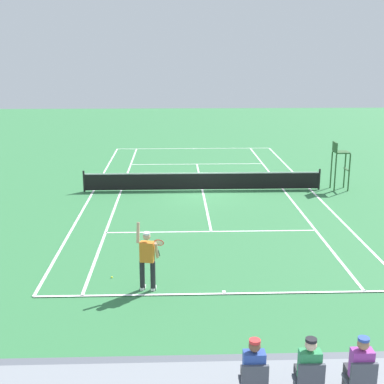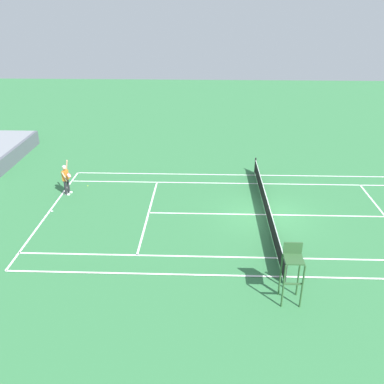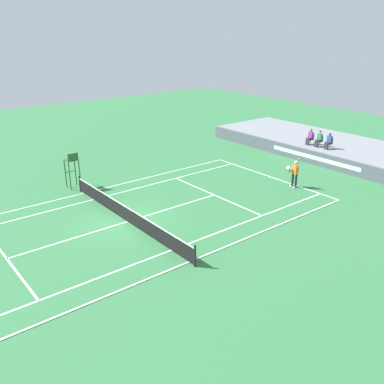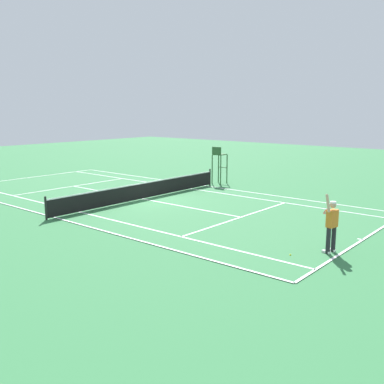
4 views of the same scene
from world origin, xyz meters
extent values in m
plane|color=#337542|center=(0.00, 0.00, 0.00)|extent=(80.00, 80.00, 0.00)
cube|color=#337542|center=(0.00, 0.00, 0.01)|extent=(10.98, 23.78, 0.02)
cube|color=white|center=(0.00, 11.89, 0.02)|extent=(10.98, 0.10, 0.01)
cube|color=white|center=(-5.49, 0.00, 0.02)|extent=(0.10, 23.78, 0.01)
cube|color=white|center=(5.49, 0.00, 0.02)|extent=(0.10, 23.78, 0.01)
cube|color=white|center=(-4.11, 0.00, 0.02)|extent=(0.10, 23.78, 0.01)
cube|color=white|center=(4.11, 0.00, 0.02)|extent=(0.10, 23.78, 0.01)
cube|color=white|center=(0.00, 6.40, 0.02)|extent=(8.22, 0.10, 0.01)
cube|color=white|center=(0.00, 0.00, 0.02)|extent=(0.10, 12.80, 0.01)
cube|color=white|center=(0.00, 11.79, 0.02)|extent=(0.10, 0.20, 0.01)
cylinder|color=black|center=(-5.94, 0.00, 0.54)|extent=(0.10, 0.10, 1.07)
cylinder|color=black|center=(5.94, 0.00, 0.54)|extent=(0.10, 0.10, 1.07)
cube|color=black|center=(0.00, 0.00, 0.48)|extent=(11.78, 0.02, 0.84)
cube|color=white|center=(0.00, 0.00, 0.90)|extent=(11.78, 0.03, 0.06)
cylinder|color=#232328|center=(2.39, 11.53, 0.46)|extent=(0.15, 0.15, 0.92)
cylinder|color=#232328|center=(2.08, 11.59, 0.46)|extent=(0.15, 0.15, 0.92)
cube|color=white|center=(2.38, 11.47, 0.05)|extent=(0.17, 0.30, 0.10)
cube|color=white|center=(2.07, 11.53, 0.05)|extent=(0.17, 0.30, 0.10)
cube|color=orange|center=(2.23, 11.56, 1.22)|extent=(0.44, 0.31, 0.60)
sphere|color=tan|center=(2.23, 11.56, 1.69)|extent=(0.22, 0.22, 0.22)
cylinder|color=white|center=(2.23, 11.56, 1.78)|extent=(0.21, 0.21, 0.06)
cylinder|color=tan|center=(2.48, 11.48, 1.78)|extent=(0.13, 0.23, 0.61)
cylinder|color=tan|center=(1.96, 11.51, 1.24)|extent=(0.15, 0.34, 0.56)
cylinder|color=black|center=(1.90, 11.40, 1.11)|extent=(0.07, 0.19, 0.25)
torus|color=red|center=(1.90, 11.22, 1.37)|extent=(0.33, 0.24, 0.26)
cylinder|color=silver|center=(1.90, 11.22, 1.37)|extent=(0.29, 0.20, 0.22)
sphere|color=#D1E533|center=(3.39, 10.66, 0.03)|extent=(0.07, 0.07, 0.07)
cylinder|color=#2D562D|center=(-7.33, -0.35, 0.95)|extent=(0.07, 0.07, 1.90)
cylinder|color=#2D562D|center=(-7.33, 0.35, 0.95)|extent=(0.07, 0.07, 1.90)
cylinder|color=#2D562D|center=(-6.63, -0.35, 0.95)|extent=(0.07, 0.07, 1.90)
cylinder|color=#2D562D|center=(-6.63, 0.35, 0.95)|extent=(0.07, 0.07, 1.90)
cube|color=#2D562D|center=(-6.98, 0.00, 1.93)|extent=(0.70, 0.70, 0.06)
cube|color=#2D562D|center=(-6.63, 0.00, 2.20)|extent=(0.06, 0.70, 0.48)
cube|color=#2D562D|center=(-7.29, 0.00, 1.04)|extent=(0.10, 0.70, 0.04)
camera|label=1|loc=(1.43, 26.00, 6.83)|focal=49.76mm
camera|label=2|loc=(-19.89, 3.33, 10.75)|focal=38.76mm
camera|label=3|loc=(18.60, -10.30, 9.95)|focal=39.30mm
camera|label=4|loc=(16.41, 17.27, 4.86)|focal=41.39mm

